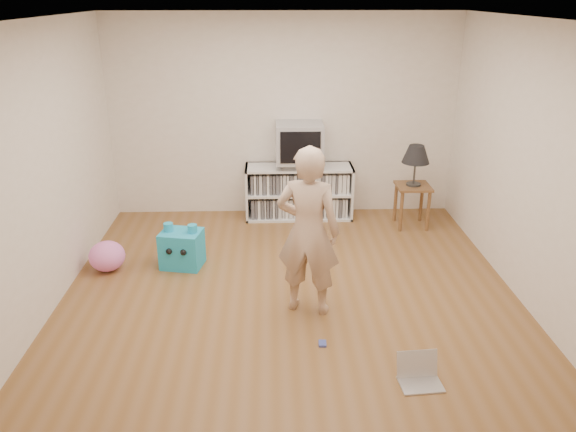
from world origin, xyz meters
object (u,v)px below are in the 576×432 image
(side_table, at_px, (412,195))
(person, at_px, (308,232))
(crt_tv, at_px, (299,142))
(plush_pink, at_px, (107,256))
(plush_blue, at_px, (182,248))
(table_lamp, at_px, (416,155))
(media_unit, at_px, (299,191))
(laptop, at_px, (419,374))
(dvd_deck, at_px, (299,164))

(side_table, bearing_deg, person, -126.18)
(crt_tv, height_order, plush_pink, crt_tv)
(plush_blue, bearing_deg, table_lamp, 32.02)
(media_unit, distance_m, laptop, 3.57)
(media_unit, height_order, plush_blue, media_unit)
(media_unit, xyz_separation_m, side_table, (1.42, -0.39, 0.07))
(media_unit, bearing_deg, plush_pink, -144.95)
(media_unit, height_order, side_table, media_unit)
(media_unit, xyz_separation_m, plush_blue, (-1.35, -1.44, -0.14))
(crt_tv, xyz_separation_m, laptop, (0.75, -3.46, -0.96))
(crt_tv, height_order, person, person)
(plush_pink, bearing_deg, laptop, -34.22)
(crt_tv, distance_m, laptop, 3.67)
(plush_blue, height_order, plush_pink, plush_blue)
(dvd_deck, relative_size, plush_pink, 1.18)
(crt_tv, xyz_separation_m, plush_pink, (-2.15, -1.49, -0.86))
(media_unit, relative_size, plush_blue, 2.82)
(crt_tv, bearing_deg, person, -91.00)
(side_table, relative_size, table_lamp, 1.07)
(media_unit, height_order, dvd_deck, dvd_deck)
(dvd_deck, distance_m, crt_tv, 0.29)
(plush_blue, xyz_separation_m, plush_pink, (-0.80, -0.07, -0.05))
(side_table, xyz_separation_m, table_lamp, (-0.00, 0.00, 0.53))
(plush_pink, bearing_deg, crt_tv, 34.71)
(laptop, bearing_deg, media_unit, 97.83)
(person, bearing_deg, table_lamp, -110.12)
(side_table, height_order, laptop, side_table)
(crt_tv, bearing_deg, media_unit, 90.00)
(laptop, xyz_separation_m, plush_blue, (-2.10, 2.04, 0.15))
(dvd_deck, distance_m, side_table, 1.50)
(laptop, bearing_deg, crt_tv, 97.90)
(table_lamp, height_order, plush_blue, table_lamp)
(table_lamp, bearing_deg, crt_tv, 165.52)
(crt_tv, distance_m, side_table, 1.59)
(crt_tv, relative_size, table_lamp, 1.17)
(dvd_deck, height_order, side_table, dvd_deck)
(media_unit, bearing_deg, table_lamp, -15.19)
(person, bearing_deg, plush_blue, -19.85)
(plush_pink, bearing_deg, dvd_deck, 34.77)
(dvd_deck, bearing_deg, table_lamp, -14.60)
(side_table, distance_m, plush_pink, 3.75)
(crt_tv, height_order, side_table, crt_tv)
(laptop, xyz_separation_m, plush_pink, (-2.90, 1.97, 0.10))
(laptop, bearing_deg, person, 121.60)
(plush_pink, bearing_deg, person, -22.64)
(media_unit, relative_size, plush_pink, 3.66)
(dvd_deck, height_order, crt_tv, crt_tv)
(crt_tv, xyz_separation_m, side_table, (1.42, -0.37, -0.60))
(side_table, xyz_separation_m, plush_pink, (-3.57, -1.12, -0.25))
(media_unit, relative_size, side_table, 2.55)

